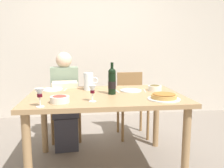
# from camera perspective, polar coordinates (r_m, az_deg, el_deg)

# --- Properties ---
(ground_plane) EXTENTS (8.00, 8.00, 0.00)m
(ground_plane) POSITION_cam_1_polar(r_m,az_deg,el_deg) (2.57, -1.63, -19.36)
(ground_plane) COLOR slate
(back_wall) EXTENTS (8.00, 0.10, 2.80)m
(back_wall) POSITION_cam_1_polar(r_m,az_deg,el_deg) (4.17, -4.30, 11.46)
(back_wall) COLOR beige
(back_wall) RESTS_ON ground
(dining_table) EXTENTS (1.50, 1.00, 0.76)m
(dining_table) POSITION_cam_1_polar(r_m,az_deg,el_deg) (2.33, -1.70, -4.76)
(dining_table) COLOR #9E7A51
(dining_table) RESTS_ON ground
(wine_bottle) EXTENTS (0.08, 0.08, 0.32)m
(wine_bottle) POSITION_cam_1_polar(r_m,az_deg,el_deg) (2.29, -0.00, 0.72)
(wine_bottle) COLOR black
(wine_bottle) RESTS_ON dining_table
(water_pitcher) EXTENTS (0.16, 0.10, 0.19)m
(water_pitcher) POSITION_cam_1_polar(r_m,az_deg,el_deg) (2.54, -5.73, 0.39)
(water_pitcher) COLOR silver
(water_pitcher) RESTS_ON dining_table
(baked_tart) EXTENTS (0.29, 0.29, 0.06)m
(baked_tart) POSITION_cam_1_polar(r_m,az_deg,el_deg) (2.13, 12.57, -2.99)
(baked_tart) COLOR silver
(baked_tart) RESTS_ON dining_table
(salad_bowl) EXTENTS (0.16, 0.16, 0.06)m
(salad_bowl) POSITION_cam_1_polar(r_m,az_deg,el_deg) (2.01, -12.65, -3.54)
(salad_bowl) COLOR silver
(salad_bowl) RESTS_ON dining_table
(olive_bowl) EXTENTS (0.15, 0.15, 0.06)m
(olive_bowl) POSITION_cam_1_polar(r_m,az_deg,el_deg) (2.54, 10.43, -0.87)
(olive_bowl) COLOR silver
(olive_bowl) RESTS_ON dining_table
(wine_glass_left_diner) EXTENTS (0.07, 0.07, 0.14)m
(wine_glass_left_diner) POSITION_cam_1_polar(r_m,az_deg,el_deg) (2.00, -4.81, -1.53)
(wine_glass_left_diner) COLOR silver
(wine_glass_left_diner) RESTS_ON dining_table
(wine_glass_right_diner) EXTENTS (0.07, 0.07, 0.13)m
(wine_glass_right_diner) POSITION_cam_1_polar(r_m,az_deg,el_deg) (2.68, -6.33, 1.13)
(wine_glass_right_diner) COLOR silver
(wine_glass_right_diner) RESTS_ON dining_table
(wine_glass_centre) EXTENTS (0.07, 0.07, 0.15)m
(wine_glass_centre) POSITION_cam_1_polar(r_m,az_deg,el_deg) (1.90, -17.29, -2.27)
(wine_glass_centre) COLOR silver
(wine_glass_centre) RESTS_ON dining_table
(dinner_plate_left_setting) EXTENTS (0.23, 0.23, 0.01)m
(dinner_plate_left_setting) POSITION_cam_1_polar(r_m,az_deg,el_deg) (2.62, -14.55, -1.30)
(dinner_plate_left_setting) COLOR white
(dinner_plate_left_setting) RESTS_ON dining_table
(dinner_plate_right_setting) EXTENTS (0.23, 0.23, 0.01)m
(dinner_plate_right_setting) POSITION_cam_1_polar(r_m,az_deg,el_deg) (2.48, 4.63, -1.59)
(dinner_plate_right_setting) COLOR silver
(dinner_plate_right_setting) RESTS_ON dining_table
(fork_left_setting) EXTENTS (0.03, 0.16, 0.00)m
(fork_left_setting) POSITION_cam_1_polar(r_m,az_deg,el_deg) (2.64, -17.66, -1.43)
(fork_left_setting) COLOR silver
(fork_left_setting) RESTS_ON dining_table
(knife_left_setting) EXTENTS (0.04, 0.18, 0.00)m
(knife_left_setting) POSITION_cam_1_polar(r_m,az_deg,el_deg) (2.60, -11.27, -1.32)
(knife_left_setting) COLOR silver
(knife_left_setting) RESTS_ON dining_table
(knife_right_setting) EXTENTS (0.03, 0.18, 0.00)m
(knife_right_setting) POSITION_cam_1_polar(r_m,az_deg,el_deg) (2.52, 7.97, -1.58)
(knife_right_setting) COLOR silver
(knife_right_setting) RESTS_ON dining_table
(spoon_right_setting) EXTENTS (0.03, 0.16, 0.00)m
(spoon_right_setting) POSITION_cam_1_polar(r_m,az_deg,el_deg) (2.46, 1.20, -1.76)
(spoon_right_setting) COLOR silver
(spoon_right_setting) RESTS_ON dining_table
(chair_left) EXTENTS (0.43, 0.43, 0.87)m
(chair_left) POSITION_cam_1_polar(r_m,az_deg,el_deg) (3.22, -11.34, -4.17)
(chair_left) COLOR olive
(chair_left) RESTS_ON ground
(diner_left) EXTENTS (0.36, 0.53, 1.16)m
(diner_left) POSITION_cam_1_polar(r_m,az_deg,el_deg) (2.96, -11.40, -2.95)
(diner_left) COLOR gray
(diner_left) RESTS_ON ground
(chair_right) EXTENTS (0.41, 0.41, 0.87)m
(chair_right) POSITION_cam_1_polar(r_m,az_deg,el_deg) (3.27, 4.72, -3.84)
(chair_right) COLOR olive
(chair_right) RESTS_ON ground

